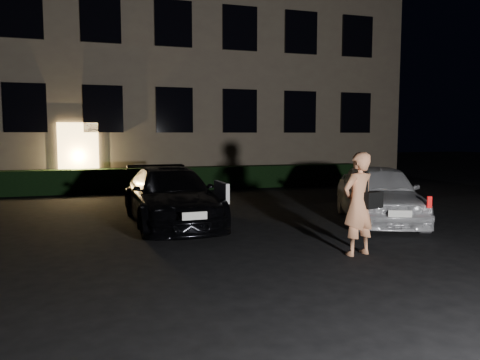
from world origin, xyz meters
name	(u,v)px	position (x,y,z in m)	size (l,w,h in m)	color
ground	(287,262)	(0.00, 0.00, 0.00)	(80.00, 80.00, 0.00)	black
building	(159,48)	(0.00, 14.99, 6.00)	(20.00, 8.11, 12.00)	#736152
hedge	(177,179)	(0.00, 10.50, 0.42)	(15.00, 0.70, 0.85)	black
sedan	(171,196)	(-1.28, 3.86, 0.65)	(2.06, 4.63, 1.30)	black
hatch	(378,193)	(3.49, 2.68, 0.69)	(3.00, 4.35, 1.38)	silver
man	(359,204)	(1.35, 0.07, 0.89)	(0.81, 0.57, 1.78)	tan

